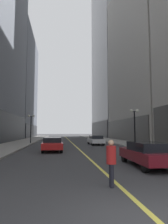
% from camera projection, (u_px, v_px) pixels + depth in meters
% --- Properties ---
extents(ground_plane, '(200.00, 200.00, 0.00)m').
position_uv_depth(ground_plane, '(70.00, 141.00, 38.38)').
color(ground_plane, '#38383A').
extents(sidewalk_left, '(4.50, 78.00, 0.15)m').
position_uv_depth(sidewalk_left, '(26.00, 141.00, 37.37)').
color(sidewalk_left, gray).
rests_on(sidewalk_left, ground).
extents(sidewalk_right, '(4.50, 78.00, 0.15)m').
position_uv_depth(sidewalk_right, '(112.00, 141.00, 39.39)').
color(sidewalk_right, gray).
rests_on(sidewalk_right, ground).
extents(lane_centre_stripe, '(0.16, 70.00, 0.01)m').
position_uv_depth(lane_centre_stripe, '(70.00, 141.00, 38.38)').
color(lane_centre_stripe, '#E5D64C').
rests_on(lane_centre_stripe, ground).
extents(building_left_far, '(14.22, 26.00, 32.19)m').
position_uv_depth(building_left_far, '(10.00, 86.00, 62.46)').
color(building_left_far, '#4C515B').
rests_on(building_left_far, ground).
extents(building_right_mid, '(12.18, 24.00, 35.54)m').
position_uv_depth(building_right_mid, '(150.00, 55.00, 41.59)').
color(building_right_mid, '#A8A399').
rests_on(building_right_mid, ground).
extents(building_right_far, '(10.22, 26.00, 78.80)m').
position_uv_depth(building_right_far, '(112.00, 22.00, 68.73)').
color(building_right_far, gray).
rests_on(building_right_far, ground).
extents(car_maroon, '(1.95, 4.69, 1.32)m').
position_uv_depth(car_maroon, '(147.00, 153.00, 10.94)').
color(car_maroon, maroon).
rests_on(car_maroon, ground).
extents(car_red, '(1.97, 4.26, 1.32)m').
position_uv_depth(car_red, '(52.00, 144.00, 19.02)').
color(car_red, '#B21919').
rests_on(car_red, ground).
extents(car_white, '(1.79, 4.70, 1.32)m').
position_uv_depth(car_white, '(96.00, 140.00, 28.25)').
color(car_white, silver).
rests_on(car_white, ground).
extents(pedestrian_in_red_jacket, '(0.36, 0.36, 1.62)m').
position_uv_depth(pedestrian_in_red_jacket, '(111.00, 159.00, 6.97)').
color(pedestrian_in_red_jacket, black).
rests_on(pedestrian_in_red_jacket, ground).
extents(street_lamp_left_far, '(1.06, 0.36, 4.43)m').
position_uv_depth(street_lamp_left_far, '(31.00, 122.00, 30.45)').
color(street_lamp_left_far, black).
rests_on(street_lamp_left_far, ground).
extents(street_lamp_right_mid, '(1.06, 0.36, 4.43)m').
position_uv_depth(street_lamp_right_mid, '(134.00, 119.00, 22.80)').
color(street_lamp_right_mid, black).
rests_on(street_lamp_right_mid, ground).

